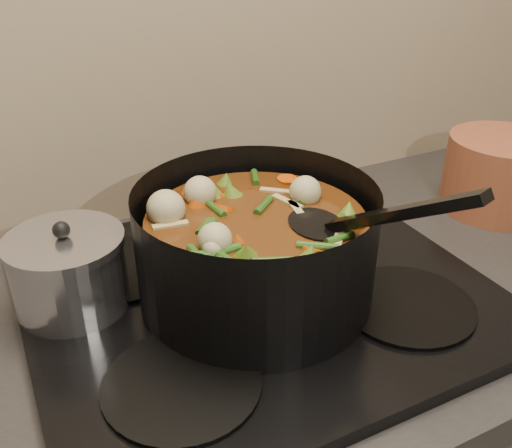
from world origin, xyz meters
name	(u,v)px	position (x,y,z in m)	size (l,w,h in m)	color
stovetop	(257,292)	(0.00, 1.93, 0.92)	(0.62, 0.54, 0.03)	black
stockpot	(257,249)	(-0.01, 1.92, 1.00)	(0.35, 0.42, 0.23)	black
saucepan	(69,271)	(-0.24, 2.01, 0.98)	(0.15, 0.15, 0.13)	silver
terracotta_crock	(499,174)	(0.52, 1.99, 0.98)	(0.19, 0.19, 0.14)	brown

